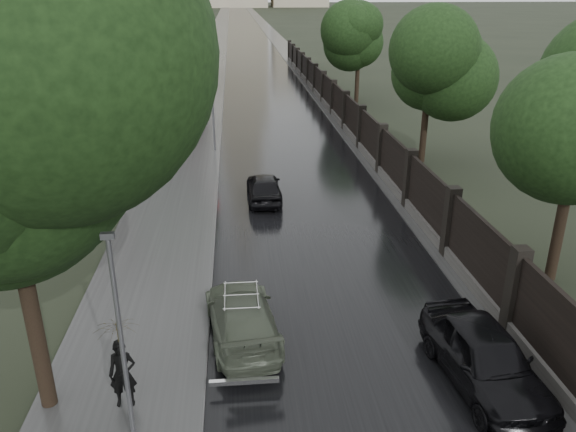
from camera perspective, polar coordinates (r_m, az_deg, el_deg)
The scene contains 13 objects.
road at distance 198.27m, azimuth -4.83°, elevation 19.45°, with size 8.00×420.00×0.02m, color black.
sidewalk_left at distance 198.27m, azimuth -6.67°, elevation 19.41°, with size 4.00×420.00×0.16m, color #2D2D2D.
verge_right at distance 198.43m, azimuth -3.15°, elevation 19.50°, with size 3.00×420.00×0.08m, color #2D2D2D.
fence_right at distance 41.59m, azimuth 5.32°, elevation 10.71°, with size 0.45×75.72×2.70m.
tree_left_far at distance 38.57m, azimuth -13.33°, elevation 15.70°, with size 4.25×4.25×7.39m.
tree_right_b at distance 32.11m, azimuth 14.16°, elevation 13.90°, with size 4.08×4.08×7.01m.
tree_right_c at distance 49.36m, azimuth 7.21°, elevation 17.06°, with size 4.08×4.08×7.01m.
lamp_post at distance 11.81m, azimuth -16.51°, elevation -12.53°, with size 0.25×0.12×5.11m.
traffic_light at distance 33.75m, azimuth -7.62°, elevation 10.34°, with size 0.16×0.32×4.00m.
volga_sedan at distance 16.06m, azimuth -4.70°, elevation -10.14°, with size 1.82×4.48×1.30m, color #474F3F.
hatchback_left at distance 26.05m, azimuth -2.46°, elevation 2.97°, with size 1.54×3.84×1.31m, color black.
car_right_near at distance 15.05m, azimuth 19.35°, elevation -13.36°, with size 1.85×4.59×1.56m, color black.
pedestrian_umbrella at distance 13.35m, azimuth -16.88°, elevation -11.91°, with size 1.01×1.03×2.69m.
Camera 1 is at (-3.02, -8.04, 9.22)m, focal length 35.00 mm.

